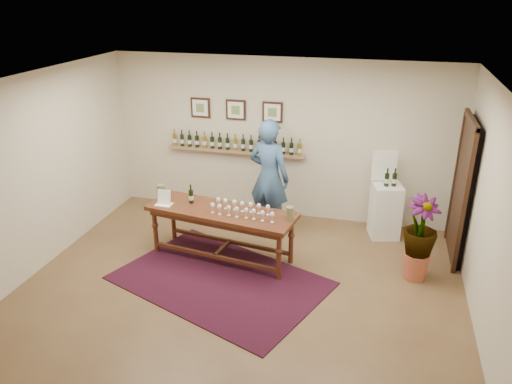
% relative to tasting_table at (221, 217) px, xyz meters
% --- Properties ---
extents(ground, '(6.00, 6.00, 0.00)m').
position_rel_tasting_table_xyz_m(ground, '(0.51, -0.71, -0.68)').
color(ground, brown).
rests_on(ground, ground).
extents(room_shell, '(6.00, 6.00, 6.00)m').
position_rel_tasting_table_xyz_m(room_shell, '(2.62, 1.15, 0.44)').
color(room_shell, beige).
rests_on(room_shell, ground).
extents(rug, '(3.31, 2.78, 0.02)m').
position_rel_tasting_table_xyz_m(rug, '(0.18, -0.65, -0.67)').
color(rug, '#4F0E17').
rests_on(rug, ground).
extents(tasting_table, '(2.33, 1.04, 0.80)m').
position_rel_tasting_table_xyz_m(tasting_table, '(0.00, 0.00, 0.00)').
color(tasting_table, '#3E220F').
rests_on(tasting_table, ground).
extents(table_glasses, '(1.23, 0.38, 0.17)m').
position_rel_tasting_table_xyz_m(table_glasses, '(0.31, -0.07, 0.20)').
color(table_glasses, white).
rests_on(table_glasses, tasting_table).
extents(table_bottles, '(0.26, 0.15, 0.28)m').
position_rel_tasting_table_xyz_m(table_bottles, '(-0.52, 0.16, 0.26)').
color(table_bottles, black).
rests_on(table_bottles, tasting_table).
extents(pitcher_left, '(0.17, 0.17, 0.23)m').
position_rel_tasting_table_xyz_m(pitcher_left, '(-1.03, 0.16, 0.24)').
color(pitcher_left, '#656740').
rests_on(pitcher_left, tasting_table).
extents(pitcher_right, '(0.15, 0.15, 0.20)m').
position_rel_tasting_table_xyz_m(pitcher_right, '(1.04, -0.07, 0.22)').
color(pitcher_right, '#656740').
rests_on(pitcher_right, tasting_table).
extents(menu_card, '(0.25, 0.18, 0.22)m').
position_rel_tasting_table_xyz_m(menu_card, '(-0.90, -0.01, 0.23)').
color(menu_card, white).
rests_on(menu_card, tasting_table).
extents(display_pedestal, '(0.55, 0.55, 0.90)m').
position_rel_tasting_table_xyz_m(display_pedestal, '(2.37, 1.36, -0.23)').
color(display_pedestal, white).
rests_on(display_pedestal, ground).
extents(pedestal_bottles, '(0.28, 0.14, 0.27)m').
position_rel_tasting_table_xyz_m(pedestal_bottles, '(2.40, 1.34, 0.36)').
color(pedestal_bottles, black).
rests_on(pedestal_bottles, display_pedestal).
extents(info_sign, '(0.39, 0.12, 0.55)m').
position_rel_tasting_table_xyz_m(info_sign, '(2.28, 1.51, 0.50)').
color(info_sign, white).
rests_on(info_sign, display_pedestal).
extents(potted_plant, '(0.77, 0.77, 1.08)m').
position_rel_tasting_table_xyz_m(potted_plant, '(2.84, 0.14, -0.05)').
color(potted_plant, '#B0533A').
rests_on(potted_plant, ground).
extents(person, '(0.82, 0.66, 1.95)m').
position_rel_tasting_table_xyz_m(person, '(0.49, 1.03, 0.30)').
color(person, '#365880').
rests_on(person, ground).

